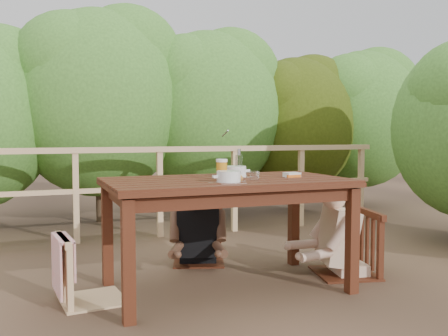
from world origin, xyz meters
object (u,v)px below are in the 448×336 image
object	(u,v)px
chair_right	(346,215)
bottle	(239,164)
woman	(198,198)
diner_right	(349,201)
soup_far	(235,172)
chair_left	(92,238)
butter_tub	(292,176)
beer_glass	(222,170)
chair_far	(199,213)
soup_near	(229,178)
bread_roll	(234,178)
tumbler	(255,177)
table	(226,235)

from	to	relation	value
chair_right	bottle	distance (m)	1.01
woman	diner_right	world-z (taller)	diner_right
woman	soup_far	size ratio (longest dim) A/B	3.95
chair_left	butter_tub	bearing A→B (deg)	-101.20
beer_glass	chair_far	bearing A→B (deg)	83.90
soup_near	bread_roll	world-z (taller)	soup_near
chair_left	bread_roll	distance (m)	1.06
chair_left	tumbler	distance (m)	1.21
chair_left	butter_tub	size ratio (longest dim) A/B	7.35
diner_right	woman	bearing A→B (deg)	64.96
butter_tub	beer_glass	bearing A→B (deg)	168.82
beer_glass	tumbler	size ratio (longest dim) A/B	2.02
bottle	soup_near	bearing A→B (deg)	-123.92
diner_right	soup_far	xyz separation A→B (m)	(-0.95, 0.15, 0.25)
chair_left	soup_near	world-z (taller)	soup_near
woman	diner_right	size ratio (longest dim) A/B	0.96
soup_far	bread_roll	world-z (taller)	soup_far
soup_near	bread_roll	distance (m)	0.05
soup_near	woman	bearing A→B (deg)	83.16
chair_left	tumbler	bearing A→B (deg)	-108.69
soup_near	diner_right	bearing A→B (deg)	11.22
table	tumbler	bearing A→B (deg)	-48.61
chair_right	beer_glass	distance (m)	1.15
soup_near	beer_glass	xyz separation A→B (m)	(0.04, 0.23, 0.03)
chair_far	butter_tub	size ratio (longest dim) A/B	7.39
beer_glass	chair_left	bearing A→B (deg)	174.24
woman	beer_glass	distance (m)	0.87
chair_left	woman	bearing A→B (deg)	-60.11
chair_left	chair_far	bearing A→B (deg)	-60.87
bread_roll	butter_tub	bearing A→B (deg)	16.89
butter_tub	chair_left	bearing A→B (deg)	168.83
bottle	tumbler	bearing A→B (deg)	-86.85
soup_near	tumbler	bearing A→B (deg)	16.29
chair_far	beer_glass	distance (m)	0.91
soup_far	tumbler	bearing A→B (deg)	-85.77
chair_left	diner_right	world-z (taller)	diner_right
bread_roll	tumbler	size ratio (longest dim) A/B	1.69
table	butter_tub	world-z (taller)	butter_tub
table	beer_glass	size ratio (longest dim) A/B	10.77
chair_left	soup_near	bearing A→B (deg)	-115.81
diner_right	butter_tub	world-z (taller)	diner_right
bread_roll	beer_glass	bearing A→B (deg)	91.21
chair_far	bottle	world-z (taller)	bottle
bread_roll	chair_right	bearing A→B (deg)	11.35
chair_far	chair_left	bearing A→B (deg)	-127.03
woman	chair_right	bearing A→B (deg)	159.26
table	chair_left	size ratio (longest dim) A/B	1.98
bread_roll	bottle	size ratio (longest dim) A/B	0.58
soup_far	bread_roll	xyz separation A→B (m)	(-0.16, -0.36, -0.01)
chair_far	woman	xyz separation A→B (m)	(0.00, 0.02, 0.14)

